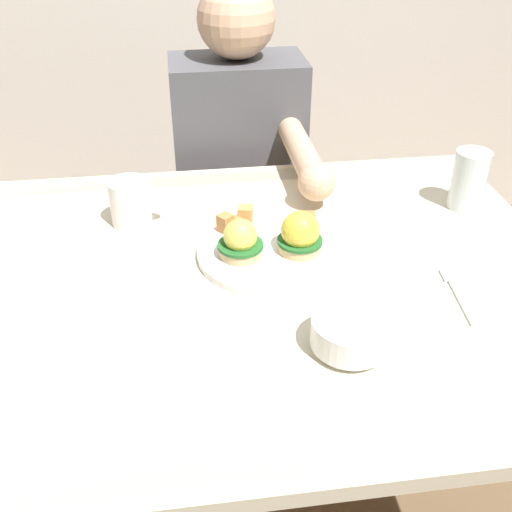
{
  "coord_description": "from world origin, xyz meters",
  "views": [
    {
      "loc": [
        -0.1,
        -0.88,
        1.36
      ],
      "look_at": [
        0.02,
        0.0,
        0.78
      ],
      "focal_mm": 42.47,
      "sensor_mm": 36.0,
      "label": 1
    }
  ],
  "objects_px": {
    "eggs_benedict_plate": "(271,244)",
    "fruit_bowl": "(350,333)",
    "coffee_mug": "(131,201)",
    "water_glass_near": "(468,182)",
    "dining_table": "(244,322)",
    "diner_person": "(241,174)",
    "fork": "(457,292)"
  },
  "relations": [
    {
      "from": "dining_table",
      "to": "coffee_mug",
      "type": "height_order",
      "value": "coffee_mug"
    },
    {
      "from": "water_glass_near",
      "to": "diner_person",
      "type": "bearing_deg",
      "value": 136.57
    },
    {
      "from": "fork",
      "to": "water_glass_near",
      "type": "bearing_deg",
      "value": 64.3
    },
    {
      "from": "dining_table",
      "to": "coffee_mug",
      "type": "relative_size",
      "value": 10.79
    },
    {
      "from": "fork",
      "to": "water_glass_near",
      "type": "distance_m",
      "value": 0.33
    },
    {
      "from": "eggs_benedict_plate",
      "to": "fruit_bowl",
      "type": "height_order",
      "value": "eggs_benedict_plate"
    },
    {
      "from": "dining_table",
      "to": "fruit_bowl",
      "type": "relative_size",
      "value": 10.0
    },
    {
      "from": "dining_table",
      "to": "water_glass_near",
      "type": "relative_size",
      "value": 9.53
    },
    {
      "from": "eggs_benedict_plate",
      "to": "water_glass_near",
      "type": "bearing_deg",
      "value": 16.97
    },
    {
      "from": "fruit_bowl",
      "to": "diner_person",
      "type": "distance_m",
      "value": 0.82
    },
    {
      "from": "coffee_mug",
      "to": "diner_person",
      "type": "distance_m",
      "value": 0.49
    },
    {
      "from": "eggs_benedict_plate",
      "to": "fruit_bowl",
      "type": "bearing_deg",
      "value": -73.86
    },
    {
      "from": "dining_table",
      "to": "eggs_benedict_plate",
      "type": "bearing_deg",
      "value": 44.41
    },
    {
      "from": "dining_table",
      "to": "fruit_bowl",
      "type": "height_order",
      "value": "fruit_bowl"
    },
    {
      "from": "eggs_benedict_plate",
      "to": "fruit_bowl",
      "type": "distance_m",
      "value": 0.28
    },
    {
      "from": "eggs_benedict_plate",
      "to": "diner_person",
      "type": "bearing_deg",
      "value": 89.25
    },
    {
      "from": "dining_table",
      "to": "eggs_benedict_plate",
      "type": "xyz_separation_m",
      "value": [
        0.06,
        0.06,
        0.13
      ]
    },
    {
      "from": "dining_table",
      "to": "eggs_benedict_plate",
      "type": "height_order",
      "value": "eggs_benedict_plate"
    },
    {
      "from": "dining_table",
      "to": "water_glass_near",
      "type": "xyz_separation_m",
      "value": [
        0.5,
        0.19,
        0.16
      ]
    },
    {
      "from": "eggs_benedict_plate",
      "to": "diner_person",
      "type": "relative_size",
      "value": 0.24
    },
    {
      "from": "dining_table",
      "to": "fork",
      "type": "height_order",
      "value": "fork"
    },
    {
      "from": "fruit_bowl",
      "to": "water_glass_near",
      "type": "xyz_separation_m",
      "value": [
        0.36,
        0.4,
        0.03
      ]
    },
    {
      "from": "water_glass_near",
      "to": "diner_person",
      "type": "height_order",
      "value": "diner_person"
    },
    {
      "from": "fork",
      "to": "water_glass_near",
      "type": "height_order",
      "value": "water_glass_near"
    },
    {
      "from": "eggs_benedict_plate",
      "to": "diner_person",
      "type": "distance_m",
      "value": 0.56
    },
    {
      "from": "fruit_bowl",
      "to": "water_glass_near",
      "type": "relative_size",
      "value": 0.95
    },
    {
      "from": "dining_table",
      "to": "water_glass_near",
      "type": "height_order",
      "value": "water_glass_near"
    },
    {
      "from": "eggs_benedict_plate",
      "to": "water_glass_near",
      "type": "distance_m",
      "value": 0.46
    },
    {
      "from": "fruit_bowl",
      "to": "coffee_mug",
      "type": "xyz_separation_m",
      "value": [
        -0.34,
        0.43,
        0.02
      ]
    },
    {
      "from": "dining_table",
      "to": "diner_person",
      "type": "distance_m",
      "value": 0.6
    },
    {
      "from": "coffee_mug",
      "to": "fork",
      "type": "relative_size",
      "value": 0.71
    },
    {
      "from": "coffee_mug",
      "to": "fork",
      "type": "xyz_separation_m",
      "value": [
        0.56,
        -0.32,
        -0.05
      ]
    }
  ]
}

